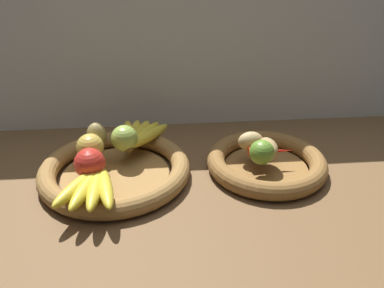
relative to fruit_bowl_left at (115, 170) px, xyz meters
The scene contains 14 objects.
ground_plane 21.79cm from the fruit_bowl_left, ahead, with size 140.00×90.00×3.00cm, color brown.
back_wall 46.02cm from the fruit_bowl_left, 56.14° to the left, with size 140.00×3.00×55.00cm.
fruit_bowl_left is the anchor object (origin of this frame).
fruit_bowl_right 39.35cm from the fruit_bowl_left, ahead, with size 31.33×31.33×4.67cm.
apple_golden_left 8.51cm from the fruit_bowl_left, 163.03° to the left, with size 6.80×6.80×6.80cm, color gold.
apple_red_front 10.17cm from the fruit_bowl_left, 125.47° to the right, with size 7.26×7.26×7.26cm, color red.
apple_green_back 8.67cm from the fruit_bowl_left, 67.26° to the left, with size 6.97×6.97×6.97cm, color #99B74C.
pear_brown 10.92cm from the fruit_bowl_left, 123.56° to the left, with size 5.30×5.27×7.40cm, color olive.
banana_bunch_front 13.97cm from the fruit_bowl_left, 105.62° to the right, with size 14.52×18.37×3.16cm.
banana_bunch_back 13.47cm from the fruit_bowl_left, 63.42° to the left, with size 14.28×17.81×3.04cm.
potato_oblong 35.93cm from the fruit_bowl_left, ahead, with size 6.77×4.59×5.03cm, color tan.
potato_large 39.62cm from the fruit_bowl_left, ahead, with size 7.81×4.69×4.21cm, color #A38451.
lime_near 37.22cm from the fruit_bowl_left, ahead, with size 6.22×6.22×6.22cm, color olive.
chili_pepper 40.25cm from the fruit_bowl_left, ahead, with size 2.32×2.32×11.66cm, color red.
Camera 1 is at (-9.35, -85.14, 53.63)cm, focal length 35.38 mm.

